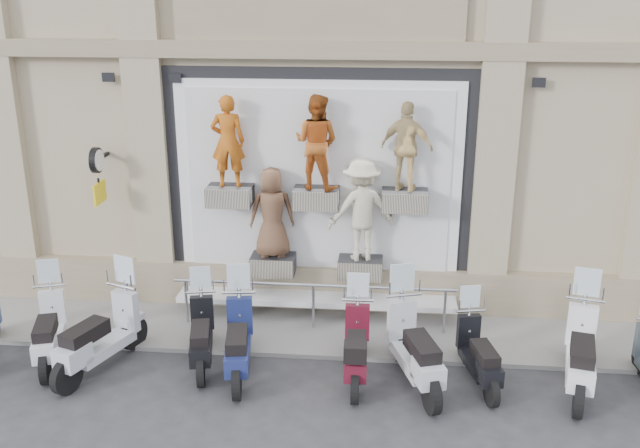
{
  "coord_description": "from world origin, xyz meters",
  "views": [
    {
      "loc": [
        1.18,
        -9.4,
        5.95
      ],
      "look_at": [
        0.13,
        1.9,
        2.07
      ],
      "focal_mm": 40.0,
      "sensor_mm": 36.0,
      "label": 1
    }
  ],
  "objects_px": {
    "scooter_b": "(47,318)",
    "scooter_g": "(415,334)",
    "scooter_c": "(98,321)",
    "guard_rail": "(313,308)",
    "scooter_f": "(357,334)",
    "scooter_h": "(480,343)",
    "clock_sign_bracket": "(98,168)",
    "scooter_d": "(201,323)",
    "scooter_e": "(238,328)",
    "scooter_i": "(583,338)"
  },
  "relations": [
    {
      "from": "clock_sign_bracket",
      "to": "scooter_g",
      "type": "relative_size",
      "value": 0.48
    },
    {
      "from": "scooter_g",
      "to": "scooter_h",
      "type": "relative_size",
      "value": 1.24
    },
    {
      "from": "scooter_b",
      "to": "scooter_f",
      "type": "relative_size",
      "value": 1.02
    },
    {
      "from": "scooter_g",
      "to": "scooter_i",
      "type": "height_order",
      "value": "scooter_g"
    },
    {
      "from": "scooter_b",
      "to": "scooter_h",
      "type": "xyz_separation_m",
      "value": [
        6.9,
        -0.04,
        -0.08
      ]
    },
    {
      "from": "scooter_d",
      "to": "scooter_g",
      "type": "relative_size",
      "value": 0.85
    },
    {
      "from": "scooter_b",
      "to": "scooter_f",
      "type": "bearing_deg",
      "value": -18.3
    },
    {
      "from": "scooter_f",
      "to": "clock_sign_bracket",
      "type": "bearing_deg",
      "value": 156.17
    },
    {
      "from": "guard_rail",
      "to": "scooter_e",
      "type": "relative_size",
      "value": 2.54
    },
    {
      "from": "scooter_i",
      "to": "scooter_c",
      "type": "bearing_deg",
      "value": -165.68
    },
    {
      "from": "clock_sign_bracket",
      "to": "scooter_c",
      "type": "bearing_deg",
      "value": -72.7
    },
    {
      "from": "scooter_e",
      "to": "scooter_g",
      "type": "height_order",
      "value": "scooter_g"
    },
    {
      "from": "scooter_b",
      "to": "scooter_h",
      "type": "distance_m",
      "value": 6.9
    },
    {
      "from": "scooter_e",
      "to": "scooter_b",
      "type": "bearing_deg",
      "value": 169.41
    },
    {
      "from": "clock_sign_bracket",
      "to": "scooter_c",
      "type": "height_order",
      "value": "clock_sign_bracket"
    },
    {
      "from": "scooter_b",
      "to": "scooter_d",
      "type": "height_order",
      "value": "scooter_b"
    },
    {
      "from": "scooter_b",
      "to": "scooter_h",
      "type": "height_order",
      "value": "scooter_b"
    },
    {
      "from": "scooter_i",
      "to": "scooter_h",
      "type": "bearing_deg",
      "value": -167.53
    },
    {
      "from": "scooter_c",
      "to": "scooter_b",
      "type": "bearing_deg",
      "value": -170.95
    },
    {
      "from": "scooter_h",
      "to": "scooter_e",
      "type": "bearing_deg",
      "value": 168.68
    },
    {
      "from": "scooter_e",
      "to": "guard_rail",
      "type": "bearing_deg",
      "value": 47.65
    },
    {
      "from": "guard_rail",
      "to": "scooter_d",
      "type": "xyz_separation_m",
      "value": [
        -1.69,
        -1.31,
        0.28
      ]
    },
    {
      "from": "scooter_b",
      "to": "scooter_c",
      "type": "xyz_separation_m",
      "value": [
        0.94,
        -0.19,
        0.08
      ]
    },
    {
      "from": "scooter_b",
      "to": "scooter_d",
      "type": "xyz_separation_m",
      "value": [
        2.5,
        0.13,
        -0.04
      ]
    },
    {
      "from": "scooter_e",
      "to": "scooter_g",
      "type": "xyz_separation_m",
      "value": [
        2.75,
        -0.07,
        0.06
      ]
    },
    {
      "from": "scooter_g",
      "to": "scooter_i",
      "type": "bearing_deg",
      "value": -15.0
    },
    {
      "from": "scooter_c",
      "to": "scooter_h",
      "type": "height_order",
      "value": "scooter_c"
    },
    {
      "from": "scooter_f",
      "to": "scooter_h",
      "type": "height_order",
      "value": "scooter_f"
    },
    {
      "from": "scooter_c",
      "to": "scooter_i",
      "type": "bearing_deg",
      "value": 21.47
    },
    {
      "from": "clock_sign_bracket",
      "to": "scooter_g",
      "type": "distance_m",
      "value": 6.3
    },
    {
      "from": "clock_sign_bracket",
      "to": "scooter_b",
      "type": "height_order",
      "value": "clock_sign_bracket"
    },
    {
      "from": "scooter_c",
      "to": "scooter_g",
      "type": "height_order",
      "value": "scooter_g"
    },
    {
      "from": "scooter_h",
      "to": "clock_sign_bracket",
      "type": "bearing_deg",
      "value": 151.27
    },
    {
      "from": "guard_rail",
      "to": "scooter_c",
      "type": "xyz_separation_m",
      "value": [
        -3.25,
        -1.63,
        0.39
      ]
    },
    {
      "from": "scooter_f",
      "to": "scooter_i",
      "type": "height_order",
      "value": "scooter_i"
    },
    {
      "from": "scooter_c",
      "to": "scooter_i",
      "type": "distance_m",
      "value": 7.48
    },
    {
      "from": "scooter_c",
      "to": "scooter_h",
      "type": "xyz_separation_m",
      "value": [
        5.96,
        0.15,
        -0.16
      ]
    },
    {
      "from": "guard_rail",
      "to": "scooter_c",
      "type": "relative_size",
      "value": 2.39
    },
    {
      "from": "clock_sign_bracket",
      "to": "scooter_h",
      "type": "bearing_deg",
      "value": -16.45
    },
    {
      "from": "scooter_d",
      "to": "scooter_c",
      "type": "bearing_deg",
      "value": 179.55
    },
    {
      "from": "scooter_d",
      "to": "scooter_e",
      "type": "height_order",
      "value": "scooter_e"
    },
    {
      "from": "scooter_f",
      "to": "scooter_g",
      "type": "relative_size",
      "value": 0.88
    },
    {
      "from": "scooter_h",
      "to": "scooter_g",
      "type": "bearing_deg",
      "value": 175.1
    },
    {
      "from": "scooter_d",
      "to": "scooter_e",
      "type": "xyz_separation_m",
      "value": [
        0.66,
        -0.23,
        0.07
      ]
    },
    {
      "from": "scooter_f",
      "to": "scooter_i",
      "type": "relative_size",
      "value": 0.89
    },
    {
      "from": "scooter_c",
      "to": "scooter_d",
      "type": "xyz_separation_m",
      "value": [
        1.56,
        0.32,
        -0.12
      ]
    },
    {
      "from": "scooter_b",
      "to": "scooter_g",
      "type": "bearing_deg",
      "value": -19.23
    },
    {
      "from": "guard_rail",
      "to": "scooter_e",
      "type": "bearing_deg",
      "value": -123.67
    },
    {
      "from": "clock_sign_bracket",
      "to": "scooter_h",
      "type": "height_order",
      "value": "clock_sign_bracket"
    },
    {
      "from": "scooter_d",
      "to": "scooter_i",
      "type": "xyz_separation_m",
      "value": [
        5.92,
        -0.19,
        0.13
      ]
    }
  ]
}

